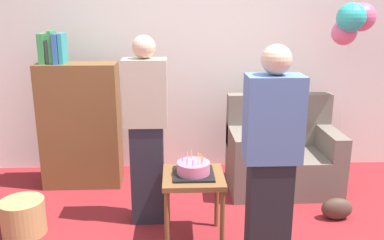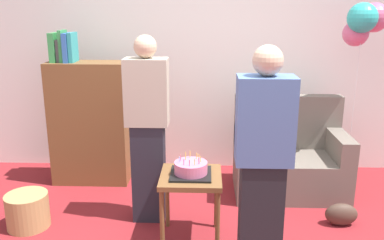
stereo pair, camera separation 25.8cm
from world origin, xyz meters
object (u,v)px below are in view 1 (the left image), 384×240
birthday_cake (193,169)px  side_table (193,185)px  couch (282,156)px  balloon_bunch (353,21)px  bookshelf (80,123)px  handbag (337,209)px  person_holding_cake (271,167)px  person_blowing_candles (146,131)px  wicker_basket (23,217)px

birthday_cake → side_table: bearing=-69.3°
couch → balloon_bunch: bearing=5.5°
bookshelf → side_table: 1.63m
handbag → balloon_bunch: (0.31, 0.77, 1.61)m
side_table → handbag: side_table is taller
person_holding_cake → person_blowing_candles: bearing=-24.4°
handbag → balloon_bunch: balloon_bunch is taller
couch → wicker_basket: (-2.38, -0.83, -0.19)m
birthday_cake → handbag: (1.30, 0.28, -0.52)m
person_blowing_candles → balloon_bunch: 2.29m
couch → side_table: 1.39m
birthday_cake → handbag: 1.43m
wicker_basket → side_table: bearing=-6.4°
side_table → person_blowing_candles: size_ratio=0.35×
bookshelf → balloon_bunch: bearing=-2.4°
side_table → balloon_bunch: balloon_bunch is taller
side_table → birthday_cake: 0.14m
bookshelf → person_holding_cake: person_holding_cake is taller
wicker_basket → balloon_bunch: balloon_bunch is taller
bookshelf → birthday_cake: bookshelf is taller
side_table → person_holding_cake: person_holding_cake is taller
person_holding_cake → wicker_basket: 2.13m
bookshelf → birthday_cake: (1.13, -1.17, -0.06)m
wicker_basket → balloon_bunch: bearing=16.5°
birthday_cake → balloon_bunch: 2.21m
balloon_bunch → handbag: bearing=-111.7°
couch → balloon_bunch: balloon_bunch is taller
couch → handbag: (0.33, -0.71, -0.24)m
couch → birthday_cake: bearing=-134.3°
handbag → couch: bearing=115.3°
couch → bookshelf: 2.13m
person_holding_cake → bookshelf: bearing=-25.9°
birthday_cake → bookshelf: bearing=134.0°
side_table → birthday_cake: bearing=110.7°
side_table → handbag: size_ratio=2.04×
birthday_cake → wicker_basket: birthday_cake is taller
birthday_cake → person_blowing_candles: 0.56m
person_blowing_candles → bookshelf: bearing=138.5°
birthday_cake → person_blowing_candles: bearing=137.4°
person_holding_cake → balloon_bunch: balloon_bunch is taller
bookshelf → wicker_basket: (-0.29, -1.01, -0.53)m
bookshelf → birthday_cake: 1.62m
person_blowing_candles → wicker_basket: 1.25m
person_holding_cake → wicker_basket: (-1.90, 0.66, -0.68)m
balloon_bunch → side_table: bearing=-146.7°
balloon_bunch → person_blowing_candles: bearing=-160.6°
birthday_cake → wicker_basket: bearing=173.6°
bookshelf → handbag: size_ratio=5.78×
bookshelf → balloon_bunch: 2.93m
wicker_basket → birthday_cake: bearing=-6.4°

